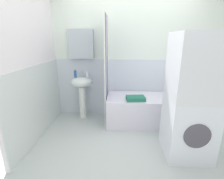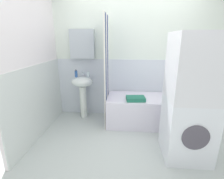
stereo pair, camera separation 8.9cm
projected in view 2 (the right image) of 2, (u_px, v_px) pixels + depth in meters
ground_plane at (131, 151)px, 2.50m from camera, size 4.80×5.60×0.04m
wall_back_tiled at (129, 62)px, 3.38m from camera, size 3.60×0.18×2.40m
wall_left_tiled at (33, 70)px, 2.63m from camera, size 0.07×1.81×2.40m
sink at (83, 88)px, 3.37m from camera, size 0.44×0.34×0.87m
faucet at (83, 73)px, 3.36m from camera, size 0.03×0.12×0.12m
soap_dispenser at (76, 74)px, 3.28m from camera, size 0.05×0.05×0.15m
toothbrush_cup at (88, 74)px, 3.29m from camera, size 0.06×0.06×0.11m
bathtub at (146, 110)px, 3.22m from camera, size 1.49×0.71×0.54m
shower_curtain at (107, 73)px, 3.07m from camera, size 0.01×0.71×2.00m
body_wash_bottle at (178, 89)px, 3.33m from camera, size 0.07×0.07×0.19m
shampoo_bottle at (172, 90)px, 3.34m from camera, size 0.06×0.06×0.16m
towel_folded at (136, 99)px, 2.96m from camera, size 0.35×0.25×0.07m
washer_dryer_stack at (191, 99)px, 2.16m from camera, size 0.60×0.61×1.68m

